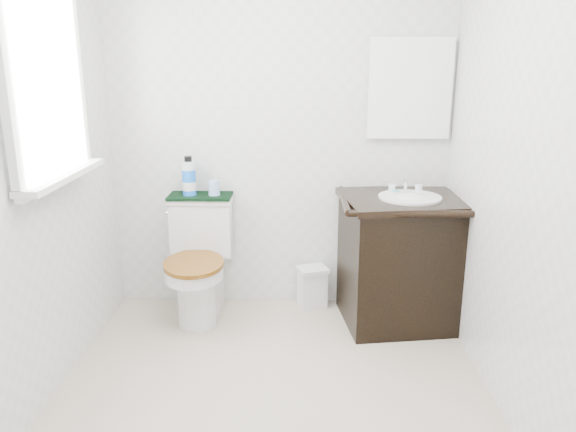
{
  "coord_description": "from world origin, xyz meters",
  "views": [
    {
      "loc": [
        0.13,
        -2.42,
        1.64
      ],
      "look_at": [
        0.06,
        0.75,
        0.74
      ],
      "focal_mm": 35.0,
      "sensor_mm": 36.0,
      "label": 1
    }
  ],
  "objects_px": {
    "toilet": "(200,266)",
    "mouthwash_bottle": "(189,177)",
    "vanity": "(401,257)",
    "trash_bin": "(312,286)",
    "cup": "(214,188)"
  },
  "relations": [
    {
      "from": "mouthwash_bottle",
      "to": "cup",
      "type": "bearing_deg",
      "value": -0.76
    },
    {
      "from": "mouthwash_bottle",
      "to": "toilet",
      "type": "bearing_deg",
      "value": -60.45
    },
    {
      "from": "vanity",
      "to": "cup",
      "type": "relative_size",
      "value": 9.72
    },
    {
      "from": "vanity",
      "to": "mouthwash_bottle",
      "type": "height_order",
      "value": "mouthwash_bottle"
    },
    {
      "from": "mouthwash_bottle",
      "to": "vanity",
      "type": "bearing_deg",
      "value": -7.73
    },
    {
      "from": "vanity",
      "to": "trash_bin",
      "type": "bearing_deg",
      "value": 160.23
    },
    {
      "from": "cup",
      "to": "toilet",
      "type": "bearing_deg",
      "value": -129.39
    },
    {
      "from": "trash_bin",
      "to": "vanity",
      "type": "bearing_deg",
      "value": -19.77
    },
    {
      "from": "vanity",
      "to": "trash_bin",
      "type": "xyz_separation_m",
      "value": [
        -0.55,
        0.2,
        -0.29
      ]
    },
    {
      "from": "toilet",
      "to": "mouthwash_bottle",
      "type": "distance_m",
      "value": 0.58
    },
    {
      "from": "toilet",
      "to": "cup",
      "type": "relative_size",
      "value": 8.08
    },
    {
      "from": "vanity",
      "to": "mouthwash_bottle",
      "type": "distance_m",
      "value": 1.44
    },
    {
      "from": "trash_bin",
      "to": "mouthwash_bottle",
      "type": "height_order",
      "value": "mouthwash_bottle"
    },
    {
      "from": "mouthwash_bottle",
      "to": "cup",
      "type": "distance_m",
      "value": 0.17
    },
    {
      "from": "toilet",
      "to": "mouthwash_bottle",
      "type": "relative_size",
      "value": 3.04
    }
  ]
}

